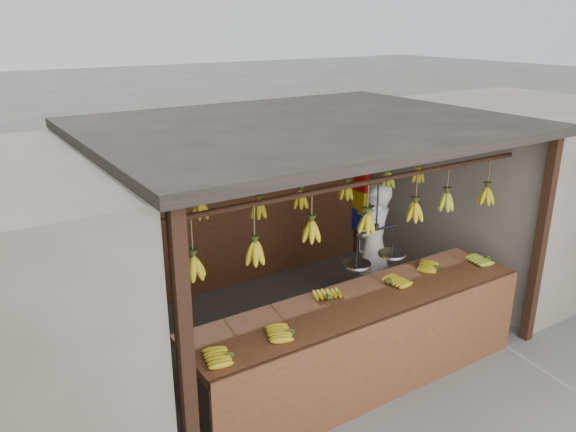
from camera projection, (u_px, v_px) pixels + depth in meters
ground at (302, 330)px, 6.44m from camera, size 80.00×80.00×0.00m
stall at (287, 157)px, 6.05m from camera, size 4.30×3.30×2.40m
neighbor_right at (514, 186)px, 7.90m from camera, size 3.00×3.00×2.30m
counter at (371, 324)px, 5.19m from camera, size 3.57×0.80×0.96m
hanging_bananas at (303, 196)px, 5.92m from camera, size 3.57×2.24×0.38m
balance_scale at (375, 255)px, 5.30m from camera, size 0.70×0.26×0.79m
vendor at (373, 246)px, 6.76m from camera, size 0.67×0.55×1.58m
bag_bundles at (361, 191)px, 8.17m from camera, size 0.08×0.26×1.25m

